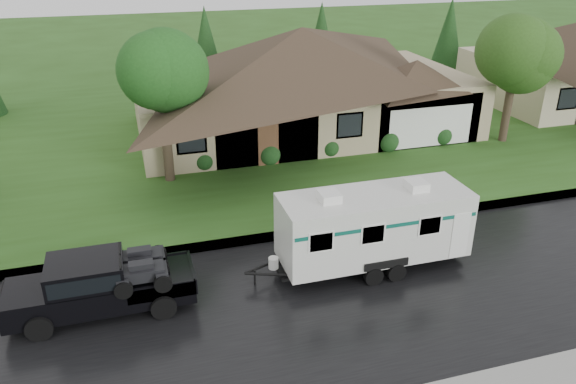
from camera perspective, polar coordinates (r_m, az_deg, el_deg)
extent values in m
plane|color=#2A5019|center=(19.93, 8.17, -6.57)|extent=(140.00, 140.00, 0.00)
cube|color=black|center=(18.43, 10.72, -9.62)|extent=(140.00, 8.00, 0.01)
cube|color=gray|center=(21.68, 5.76, -3.46)|extent=(140.00, 0.50, 0.15)
cube|color=#2A5019|center=(32.88, -2.56, 6.66)|extent=(140.00, 26.00, 0.15)
cube|color=tan|center=(32.03, 1.35, 9.13)|extent=(18.00, 10.00, 3.00)
pyramid|color=#35271D|center=(31.17, 1.43, 16.40)|extent=(19.44, 10.80, 2.60)
cube|color=tan|center=(31.51, 12.54, 7.99)|extent=(5.76, 4.00, 2.70)
cylinder|color=#382B1E|center=(25.45, -12.15, 4.28)|extent=(0.44, 0.44, 2.93)
sphere|color=#235D1E|center=(24.54, -12.83, 11.32)|extent=(4.05, 4.05, 4.05)
cylinder|color=#382B1E|center=(32.07, 21.29, 7.28)|extent=(0.43, 0.43, 2.81)
sphere|color=#33601F|center=(31.38, 22.17, 12.62)|extent=(3.87, 3.87, 3.87)
sphere|color=#143814|center=(26.65, -8.55, 3.29)|extent=(1.00, 1.00, 1.00)
sphere|color=#143814|center=(27.21, -1.98, 4.02)|extent=(1.00, 1.00, 1.00)
sphere|color=#143814|center=(28.11, 4.26, 4.66)|extent=(1.00, 1.00, 1.00)
sphere|color=#143814|center=(29.32, 10.06, 5.20)|extent=(1.00, 1.00, 1.00)
sphere|color=#143814|center=(30.81, 15.36, 5.65)|extent=(1.00, 1.00, 1.00)
cube|color=black|center=(17.71, -18.40, -9.47)|extent=(5.35, 1.78, 0.77)
cube|color=black|center=(17.83, -24.85, -9.45)|extent=(1.43, 1.74, 0.31)
cube|color=black|center=(17.37, -19.88, -7.71)|extent=(2.14, 1.68, 0.80)
cube|color=black|center=(17.35, -19.90, -7.59)|extent=(1.96, 1.71, 0.49)
cube|color=black|center=(17.56, -12.93, -8.35)|extent=(1.96, 1.70, 0.05)
cylinder|color=black|center=(17.38, -23.95, -12.49)|extent=(0.75, 0.29, 0.75)
cylinder|color=black|center=(18.81, -23.45, -9.35)|extent=(0.75, 0.29, 0.75)
cylinder|color=black|center=(17.11, -12.52, -11.30)|extent=(0.75, 0.29, 0.75)
cylinder|color=black|center=(18.57, -13.01, -8.21)|extent=(0.75, 0.29, 0.75)
cube|color=silver|center=(18.69, 8.71, -3.28)|extent=(6.24, 2.14, 2.19)
cube|color=black|center=(19.30, 8.48, -6.50)|extent=(6.60, 1.07, 0.12)
cube|color=#0B5143|center=(18.48, 8.81, -1.96)|extent=(6.12, 2.16, 0.12)
cube|color=white|center=(17.56, 4.21, -0.45)|extent=(0.62, 0.71, 0.29)
cube|color=white|center=(18.78, 12.91, 0.68)|extent=(0.62, 0.71, 0.29)
cylinder|color=black|center=(18.37, 8.68, -8.44)|extent=(0.62, 0.21, 0.62)
cylinder|color=black|center=(19.99, 6.18, -5.31)|extent=(0.62, 0.21, 0.62)
cylinder|color=black|center=(18.69, 10.94, -7.99)|extent=(0.62, 0.21, 0.62)
cylinder|color=black|center=(20.29, 8.28, -4.96)|extent=(0.62, 0.21, 0.62)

